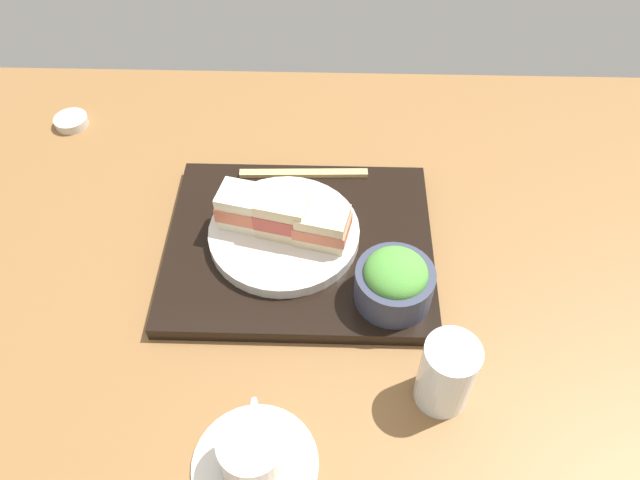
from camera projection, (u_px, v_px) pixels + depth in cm
name	position (u px, v px, depth cm)	size (l,w,h in cm)	color
ground_plane	(302.00, 290.00, 86.60)	(140.00, 100.00, 3.00)	brown
serving_tray	(300.00, 245.00, 88.51)	(37.89, 31.22, 2.18)	black
sandwich_plate	(284.00, 233.00, 87.33)	(21.45, 21.45, 1.79)	silver
sandwich_near	(322.00, 226.00, 83.61)	(8.28, 6.76, 5.17)	beige
sandwich_middle	(283.00, 215.00, 84.32)	(8.08, 6.73, 6.07)	beige
sandwich_far	(245.00, 207.00, 85.54)	(8.09, 6.86, 5.65)	#EFE5C1
salad_bowl	(395.00, 281.00, 78.67)	(10.32, 10.32, 7.48)	#33384C
chopsticks_pair	(304.00, 173.00, 96.05)	(20.14, 2.03, 0.70)	tan
coffee_cup	(253.00, 455.00, 67.12)	(14.36, 14.36, 6.68)	silver
drinking_glass	(446.00, 374.00, 70.69)	(6.53, 6.53, 10.52)	silver
small_sauce_dish	(71.00, 121.00, 106.97)	(5.72, 5.72, 1.56)	beige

